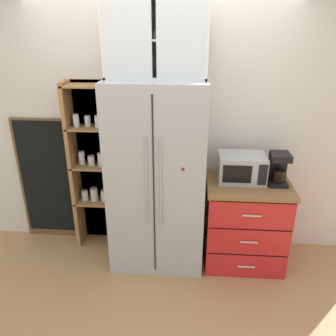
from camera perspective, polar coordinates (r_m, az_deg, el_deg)
The scene contains 12 objects.
ground_plane at distance 3.72m, azimuth -1.63°, elevation -14.74°, with size 10.61×10.61×0.00m, color tan.
wall_back_cream at distance 3.48m, azimuth -1.18°, elevation 6.32°, with size 4.92×0.10×2.55m, color silver.
refrigerator at distance 3.26m, azimuth -1.75°, elevation -1.45°, with size 0.90×0.66×1.85m.
pantry_shelf_column at distance 3.63m, azimuth -12.44°, elevation 0.52°, with size 0.47×0.28×1.79m.
counter_cabinet at distance 3.53m, azimuth 12.80°, elevation -8.86°, with size 0.80×0.64×0.89m.
microwave at distance 3.30m, azimuth 12.32°, elevation 0.08°, with size 0.44×0.33×0.26m.
coffee_maker at distance 3.32m, azimuth 18.13°, elevation 0.02°, with size 0.17×0.20×0.31m.
mug_cream at distance 3.30m, azimuth 13.56°, elevation -1.62°, with size 0.12×0.09×0.09m.
mug_charcoal at distance 3.25m, azimuth 13.70°, elevation -2.01°, with size 0.12×0.09×0.09m.
bottle_green at distance 3.35m, azimuth 13.44°, elevation 0.01°, with size 0.06×0.06×0.26m.
upper_cabinet at distance 3.02m, azimuth -1.95°, elevation 20.80°, with size 0.86×0.32×0.62m.
chalkboard_menu at distance 3.94m, azimuth -19.78°, elevation -1.94°, with size 0.60×0.04×1.40m.
Camera 1 is at (0.33, -2.92, 2.28)m, focal length 36.12 mm.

